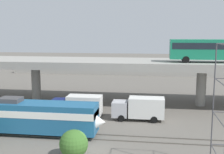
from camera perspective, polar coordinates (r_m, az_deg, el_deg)
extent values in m
plane|color=#605B54|center=(28.84, -4.61, -14.64)|extent=(260.00, 260.00, 0.00)
cube|color=#59544C|center=(31.74, -3.31, -12.25)|extent=(110.00, 0.12, 0.12)
cube|color=#59544C|center=(33.15, -2.78, -11.30)|extent=(110.00, 0.12, 0.12)
cube|color=#1E5984|center=(33.95, -15.53, -7.55)|extent=(14.78, 3.00, 3.20)
cube|color=white|center=(33.79, -15.57, -6.61)|extent=(14.78, 3.04, 0.77)
cone|color=white|center=(31.89, -3.08, -8.90)|extent=(2.01, 2.85, 2.85)
cube|color=black|center=(31.85, -5.78, -6.67)|extent=(2.01, 2.70, 1.02)
cube|color=#3F3F42|center=(34.56, -19.50, -4.28)|extent=(2.40, 1.80, 0.50)
cylinder|color=black|center=(34.14, -7.26, -10.01)|extent=(0.96, 0.18, 0.96)
cylinder|color=black|center=(31.70, -8.56, -11.55)|extent=(0.96, 0.18, 0.96)
cylinder|color=black|center=(37.57, -21.14, -8.78)|extent=(0.96, 0.18, 0.96)
cube|color=gray|center=(46.43, 0.67, 2.66)|extent=(96.00, 10.15, 1.18)
cylinder|color=gray|center=(50.49, -14.83, -1.17)|extent=(1.50, 1.50, 5.87)
cylinder|color=gray|center=(47.21, 17.28, -1.96)|extent=(1.50, 1.50, 5.87)
cube|color=#197A56|center=(44.84, 19.12, 5.21)|extent=(12.00, 2.55, 2.90)
cube|color=black|center=(44.81, 19.15, 5.87)|extent=(11.52, 2.59, 0.93)
cylinder|color=black|center=(45.58, 14.14, 3.65)|extent=(1.00, 0.26, 1.00)
cylinder|color=black|center=(43.18, 14.47, 3.36)|extent=(1.00, 0.26, 1.00)
cube|color=navy|center=(40.14, -10.36, -5.76)|extent=(2.00, 2.30, 2.00)
cube|color=silver|center=(39.12, -5.47, -5.59)|extent=(4.60, 2.30, 2.60)
cylinder|color=black|center=(39.31, -10.41, -7.59)|extent=(0.88, 0.28, 0.88)
cylinder|color=black|center=(41.31, -9.45, -6.75)|extent=(0.88, 0.28, 0.88)
cylinder|color=black|center=(38.22, -4.34, -7.95)|extent=(0.88, 0.28, 0.88)
cylinder|color=black|center=(40.27, -3.67, -7.06)|extent=(0.88, 0.28, 0.88)
cube|color=#B7B7BC|center=(38.38, 1.59, -6.30)|extent=(2.00, 2.30, 2.00)
cube|color=silver|center=(38.09, 6.86, -6.01)|extent=(4.60, 2.30, 2.60)
cylinder|color=black|center=(37.59, 1.84, -8.22)|extent=(0.88, 0.28, 0.88)
cylinder|color=black|center=(39.67, 2.19, -7.30)|extent=(0.88, 0.28, 0.88)
cylinder|color=black|center=(37.40, 8.35, -8.40)|extent=(0.88, 0.28, 0.88)
cylinder|color=black|center=(39.49, 8.34, -7.46)|extent=(0.88, 0.28, 0.88)
cylinder|color=#47474C|center=(24.00, 19.39, -6.53)|extent=(0.10, 0.10, 10.66)
cylinder|color=#47474C|center=(22.04, 20.45, -7.95)|extent=(0.07, 4.17, 0.07)
cylinder|color=#47474C|center=(21.44, 20.83, -1.11)|extent=(0.07, 4.17, 0.07)
cylinder|color=#47474C|center=(21.17, 21.23, 6.01)|extent=(0.07, 4.17, 0.07)
cube|color=gray|center=(81.70, 3.81, 1.37)|extent=(65.57, 10.16, 1.64)
cube|color=#515459|center=(83.05, 12.83, 2.33)|extent=(4.30, 1.79, 0.70)
cube|color=#1E232B|center=(83.00, 12.99, 2.73)|extent=(1.89, 1.57, 0.48)
cylinder|color=black|center=(82.14, 11.94, 2.04)|extent=(0.64, 0.20, 0.64)
cylinder|color=black|center=(83.83, 11.86, 2.18)|extent=(0.64, 0.20, 0.64)
cylinder|color=black|center=(82.37, 13.79, 2.00)|extent=(0.64, 0.20, 0.64)
cylinder|color=black|center=(84.05, 13.68, 2.13)|extent=(0.64, 0.20, 0.64)
cube|color=#9E998C|center=(82.86, -2.80, 2.53)|extent=(4.07, 1.84, 0.70)
cube|color=#1E232B|center=(82.83, -2.95, 2.93)|extent=(1.79, 1.62, 0.48)
cylinder|color=black|center=(83.53, -1.84, 2.34)|extent=(0.64, 0.20, 0.64)
cylinder|color=black|center=(81.82, -2.05, 2.20)|extent=(0.64, 0.20, 0.64)
cylinder|color=black|center=(83.99, -3.54, 2.37)|extent=(0.64, 0.20, 0.64)
cylinder|color=black|center=(82.29, -3.78, 2.23)|extent=(0.64, 0.20, 0.64)
cube|color=#B7B7BC|center=(80.21, 16.96, 1.94)|extent=(4.38, 1.84, 0.70)
cube|color=#1E232B|center=(80.18, 17.13, 2.35)|extent=(1.93, 1.62, 0.48)
cylinder|color=black|center=(79.19, 16.07, 1.64)|extent=(0.64, 0.20, 0.64)
cylinder|color=black|center=(80.91, 15.90, 1.79)|extent=(0.64, 0.20, 0.64)
cylinder|color=black|center=(79.62, 18.01, 1.58)|extent=(0.64, 0.20, 0.64)
cylinder|color=black|center=(81.33, 17.80, 1.74)|extent=(0.64, 0.20, 0.64)
cube|color=#515459|center=(85.28, 19.36, 2.21)|extent=(4.04, 1.72, 0.70)
cube|color=#1E232B|center=(85.18, 19.24, 2.61)|extent=(1.78, 1.51, 0.48)
cylinder|color=black|center=(86.37, 20.06, 2.02)|extent=(0.64, 0.20, 0.64)
cylinder|color=black|center=(84.79, 20.28, 1.89)|extent=(0.64, 0.20, 0.64)
cylinder|color=black|center=(85.88, 18.42, 2.07)|extent=(0.64, 0.20, 0.64)
cylinder|color=black|center=(84.29, 18.62, 1.94)|extent=(0.64, 0.20, 0.64)
cube|color=#9E998C|center=(85.12, -8.01, 2.62)|extent=(4.02, 1.74, 0.70)
cube|color=#1E232B|center=(85.00, -7.89, 3.01)|extent=(1.77, 1.53, 0.48)
cylinder|color=black|center=(84.72, -8.97, 2.33)|extent=(0.64, 0.20, 0.64)
cylinder|color=black|center=(86.30, -8.65, 2.46)|extent=(0.64, 0.20, 0.64)
cylinder|color=black|center=(84.03, -7.34, 2.31)|extent=(0.64, 0.20, 0.64)
cylinder|color=black|center=(85.62, -7.05, 2.44)|extent=(0.64, 0.20, 0.64)
cube|color=navy|center=(104.58, 4.74, 2.56)|extent=(140.00, 36.00, 0.01)
sphere|color=#3A6928|center=(27.32, -7.61, -13.04)|extent=(2.66, 2.66, 2.66)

